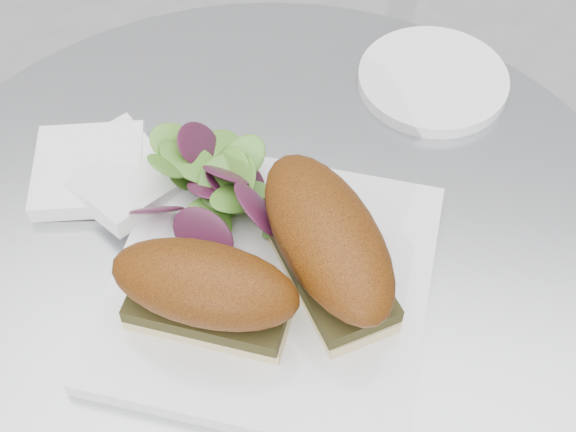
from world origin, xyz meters
name	(u,v)px	position (x,y,z in m)	size (l,w,h in m)	color
table	(271,392)	(0.00, 0.00, 0.49)	(0.70, 0.70, 0.73)	#AAADB1
plate	(271,284)	(0.01, -0.02, 0.74)	(0.25, 0.25, 0.02)	white
sandwich_left	(206,290)	(-0.03, -0.06, 0.79)	(0.15, 0.08, 0.08)	beige
sandwich_right	(327,242)	(0.05, -0.01, 0.79)	(0.15, 0.18, 0.08)	beige
salad	(225,181)	(-0.04, 0.05, 0.77)	(0.13, 0.13, 0.05)	olive
napkin	(108,183)	(-0.15, 0.06, 0.74)	(0.13, 0.13, 0.02)	white
saucer	(433,80)	(0.13, 0.24, 0.74)	(0.15, 0.15, 0.01)	white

